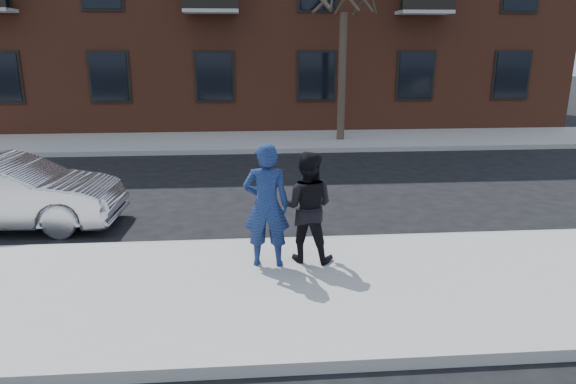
{
  "coord_description": "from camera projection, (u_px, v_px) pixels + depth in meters",
  "views": [
    {
      "loc": [
        1.24,
        -6.56,
        3.29
      ],
      "look_at": [
        1.8,
        0.4,
        1.3
      ],
      "focal_mm": 32.0,
      "sensor_mm": 36.0,
      "label": 1
    }
  ],
  "objects": [
    {
      "name": "far_curb",
      "position": [
        208.0,
        152.0,
        16.13
      ],
      "size": [
        50.0,
        0.1,
        0.15
      ],
      "primitive_type": "cube",
      "color": "#999691",
      "rests_on": "ground"
    },
    {
      "name": "man_hoodie",
      "position": [
        266.0,
        205.0,
        7.41
      ],
      "size": [
        0.71,
        0.54,
        1.84
      ],
      "rotation": [
        0.0,
        0.0,
        3.04
      ],
      "color": "navy",
      "rests_on": "near_sidewalk"
    },
    {
      "name": "silver_sedan",
      "position": [
        6.0,
        193.0,
        9.46
      ],
      "size": [
        4.17,
        1.59,
        1.36
      ],
      "primitive_type": "imported",
      "rotation": [
        0.0,
        0.0,
        1.53
      ],
      "color": "silver",
      "rests_on": "ground"
    },
    {
      "name": "far_sidewalk",
      "position": [
        211.0,
        142.0,
        17.86
      ],
      "size": [
        50.0,
        3.5,
        0.15
      ],
      "primitive_type": "cube",
      "color": "#999790",
      "rests_on": "ground"
    },
    {
      "name": "man_peacoat",
      "position": [
        307.0,
        207.0,
        7.61
      ],
      "size": [
        0.96,
        0.84,
        1.67
      ],
      "rotation": [
        0.0,
        0.0,
        2.86
      ],
      "color": "black",
      "rests_on": "near_sidewalk"
    },
    {
      "name": "ground",
      "position": [
        161.0,
        293.0,
        7.1
      ],
      "size": [
        100.0,
        100.0,
        0.0
      ],
      "primitive_type": "plane",
      "color": "black",
      "rests_on": "ground"
    },
    {
      "name": "near_curb",
      "position": [
        175.0,
        246.0,
        8.56
      ],
      "size": [
        50.0,
        0.1,
        0.15
      ],
      "primitive_type": "cube",
      "color": "#999691",
      "rests_on": "ground"
    },
    {
      "name": "near_sidewalk",
      "position": [
        157.0,
        296.0,
        6.84
      ],
      "size": [
        50.0,
        3.5,
        0.15
      ],
      "primitive_type": "cube",
      "color": "#999790",
      "rests_on": "ground"
    }
  ]
}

